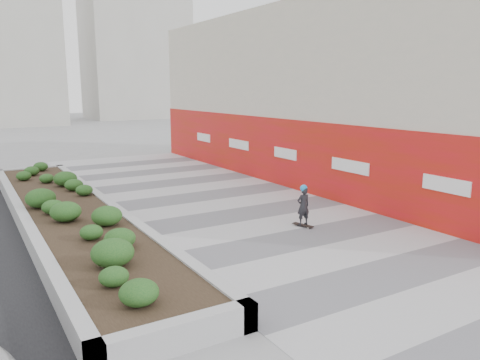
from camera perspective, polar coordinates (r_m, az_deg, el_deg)
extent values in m
plane|color=gray|center=(12.60, 12.67, -9.18)|extent=(160.00, 160.00, 0.00)
cube|color=#A8A8AD|center=(14.78, 4.61, -5.86)|extent=(8.00, 36.00, 0.01)
cube|color=beige|center=(23.20, 10.33, 10.16)|extent=(6.00, 24.00, 8.00)
cube|color=red|center=(21.54, 4.11, 3.58)|extent=(0.12, 24.00, 3.00)
cube|color=#9E9EA0|center=(8.23, -7.63, -18.33)|extent=(3.00, 0.30, 0.55)
cube|color=#9E9EA0|center=(24.81, -24.14, 0.76)|extent=(3.00, 0.30, 0.55)
cube|color=#9E9EA0|center=(16.05, -24.94, -4.51)|extent=(0.30, 18.00, 0.55)
cube|color=#9E9EA0|center=(16.51, -15.61, -3.46)|extent=(0.30, 18.00, 0.55)
cube|color=#2D2116|center=(16.23, -20.20, -4.08)|extent=(2.40, 17.40, 0.50)
cube|color=#ADAAA3|center=(72.73, -12.69, 16.90)|extent=(14.00, 10.00, 24.00)
cylinder|color=#595654|center=(15.07, 6.17, -5.57)|extent=(0.44, 0.44, 0.01)
cube|color=black|center=(14.99, 7.66, -5.44)|extent=(0.40, 0.75, 0.02)
imported|color=black|center=(14.83, 7.72, -3.16)|extent=(0.46, 0.32, 1.22)
sphere|color=#1A93E3|center=(14.70, 7.77, -1.01)|extent=(0.23, 0.23, 0.23)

